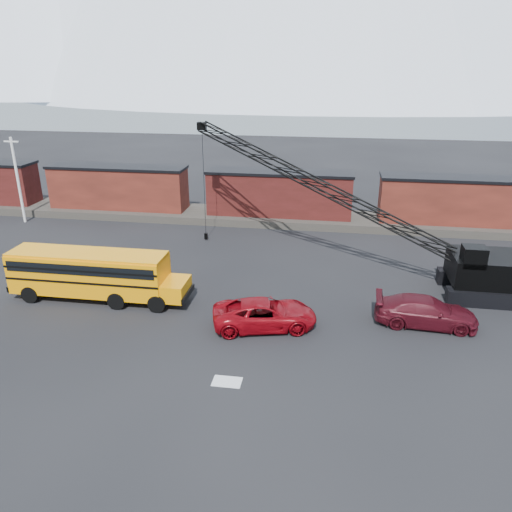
{
  "coord_description": "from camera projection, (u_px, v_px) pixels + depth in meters",
  "views": [
    {
      "loc": [
        5.04,
        -23.63,
        14.38
      ],
      "look_at": [
        0.47,
        5.05,
        3.0
      ],
      "focal_mm": 35.0,
      "sensor_mm": 36.0,
      "label": 1
    }
  ],
  "objects": [
    {
      "name": "utility_pole",
      "position": [
        18.0,
        179.0,
        46.26
      ],
      "size": [
        1.4,
        0.24,
        8.0
      ],
      "color": "silver",
      "rests_on": "ground"
    },
    {
      "name": "maroon_suv",
      "position": [
        426.0,
        312.0,
        28.88
      ],
      "size": [
        5.9,
        2.63,
        1.68
      ],
      "primitive_type": "imported",
      "rotation": [
        0.0,
        0.0,
        1.52
      ],
      "color": "#450C15",
      "rests_on": "ground"
    },
    {
      "name": "boxcar_west_near",
      "position": [
        119.0,
        187.0,
        49.27
      ],
      "size": [
        13.7,
        3.1,
        4.17
      ],
      "color": "#401812",
      "rests_on": "gravel_berm"
    },
    {
      "name": "red_pickup",
      "position": [
        265.0,
        314.0,
        28.64
      ],
      "size": [
        6.45,
        4.1,
        1.66
      ],
      "primitive_type": "imported",
      "rotation": [
        0.0,
        0.0,
        1.81
      ],
      "color": "maroon",
      "rests_on": "ground"
    },
    {
      "name": "ground",
      "position": [
        233.0,
        338.0,
        27.71
      ],
      "size": [
        160.0,
        160.0,
        0.0
      ],
      "primitive_type": "plane",
      "color": "black",
      "rests_on": "ground"
    },
    {
      "name": "crawler_crane",
      "position": [
        321.0,
        187.0,
        35.86
      ],
      "size": [
        24.07,
        10.32,
        10.07
      ],
      "color": "black",
      "rests_on": "ground"
    },
    {
      "name": "gravel_berm",
      "position": [
        279.0,
        218.0,
        47.81
      ],
      "size": [
        120.0,
        5.0,
        0.7
      ],
      "primitive_type": "cube",
      "color": "#453F39",
      "rests_on": "ground"
    },
    {
      "name": "boxcar_east_near",
      "position": [
        457.0,
        200.0,
        44.59
      ],
      "size": [
        13.7,
        3.1,
        4.17
      ],
      "color": "#401812",
      "rests_on": "gravel_berm"
    },
    {
      "name": "snow_patch",
      "position": [
        227.0,
        382.0,
        23.95
      ],
      "size": [
        1.4,
        0.9,
        0.02
      ],
      "primitive_type": "cube",
      "color": "silver",
      "rests_on": "ground"
    },
    {
      "name": "boxcar_mid",
      "position": [
        279.0,
        193.0,
        46.93
      ],
      "size": [
        13.7,
        3.1,
        4.17
      ],
      "color": "#4C1715",
      "rests_on": "gravel_berm"
    },
    {
      "name": "school_bus",
      "position": [
        94.0,
        273.0,
        31.69
      ],
      "size": [
        11.65,
        2.65,
        3.19
      ],
      "color": "orange",
      "rests_on": "ground"
    }
  ]
}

